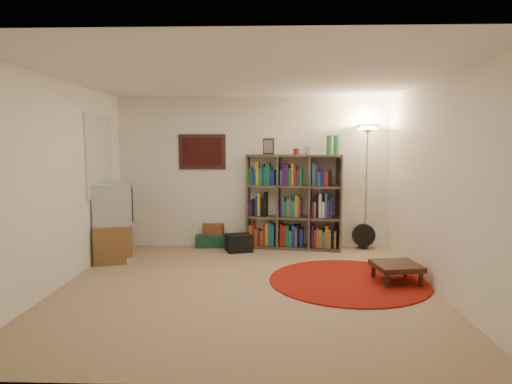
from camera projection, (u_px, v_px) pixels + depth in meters
room at (242, 183)px, 5.42m from camera, size 4.54×4.54×2.54m
bookshelf at (293, 203)px, 7.56m from camera, size 1.61×0.68×1.87m
floor_lamp at (367, 146)px, 7.32m from camera, size 0.45×0.45×2.04m
floor_fan at (364, 237)px, 7.45m from camera, size 0.38×0.22×0.43m
tv_stand at (113, 223)px, 6.82m from camera, size 0.76×0.91×1.14m
dvd_box at (124, 260)px, 6.65m from camera, size 0.32×0.29×0.09m
suitcase at (215, 240)px, 7.77m from camera, size 0.66×0.45×0.20m
wicker_basket at (214, 229)px, 7.72m from camera, size 0.36×0.27×0.19m
duffel_bag at (239, 243)px, 7.36m from camera, size 0.48×0.44×0.28m
paper_towel at (249, 244)px, 7.38m from camera, size 0.11×0.11×0.22m
red_rug at (349, 281)px, 5.75m from camera, size 2.01×2.01×0.02m
side_table at (397, 267)px, 5.68m from camera, size 0.61×0.61×0.25m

